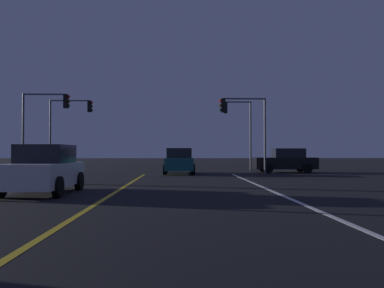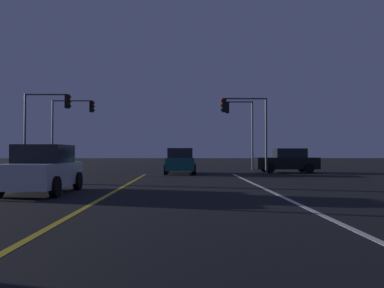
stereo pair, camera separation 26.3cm
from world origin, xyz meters
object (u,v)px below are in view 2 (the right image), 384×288
object	(u,v)px
car_oncoming	(42,170)
car_crossing_side	(287,161)
traffic_light_far_left	(73,118)
car_ahead_far	(180,161)
traffic_light_far_right	(239,120)
traffic_light_near_left	(47,114)
traffic_light_near_right	(243,117)

from	to	relation	value
car_oncoming	car_crossing_side	world-z (taller)	same
car_oncoming	traffic_light_far_left	distance (m)	18.60
car_ahead_far	traffic_light_far_right	bearing A→B (deg)	-41.66
car_crossing_side	traffic_light_near_left	distance (m)	16.58
traffic_light_far_left	traffic_light_near_left	bearing A→B (deg)	-91.31
car_oncoming	traffic_light_near_left	bearing A→B (deg)	-161.97
car_crossing_side	traffic_light_near_right	size ratio (longest dim) A/B	0.85
traffic_light_near_right	traffic_light_far_right	distance (m)	5.53
car_crossing_side	traffic_light_near_right	world-z (taller)	traffic_light_near_right
car_oncoming	car_ahead_far	world-z (taller)	same
car_oncoming	traffic_light_near_left	distance (m)	13.38
car_oncoming	car_crossing_side	xyz separation A→B (m)	(12.17, 14.12, 0.00)
car_crossing_side	traffic_light_near_left	bearing A→B (deg)	6.15
car_crossing_side	car_ahead_far	size ratio (longest dim) A/B	1.00
car_ahead_far	car_oncoming	bearing A→B (deg)	159.76
car_crossing_side	traffic_light_far_right	size ratio (longest dim) A/B	0.78
traffic_light_far_right	traffic_light_near_right	bearing A→B (deg)	85.31
car_ahead_far	traffic_light_far_left	bearing A→B (deg)	58.73
car_ahead_far	traffic_light_far_left	world-z (taller)	traffic_light_far_left
car_oncoming	traffic_light_near_right	bearing A→B (deg)	144.42
car_oncoming	traffic_light_far_left	world-z (taller)	traffic_light_far_left
car_oncoming	traffic_light_far_right	bearing A→B (deg)	152.50
car_ahead_far	traffic_light_near_left	distance (m)	9.24
car_oncoming	traffic_light_far_right	xyz separation A→B (m)	(9.31, 17.88, 3.21)
traffic_light_near_left	traffic_light_far_right	xyz separation A→B (m)	(13.34, 5.50, 0.11)
traffic_light_far_right	car_oncoming	bearing A→B (deg)	62.50
traffic_light_near_right	traffic_light_near_left	world-z (taller)	traffic_light_near_left
car_ahead_far	traffic_light_far_right	distance (m)	7.68
car_ahead_far	traffic_light_near_right	xyz separation A→B (m)	(4.18, -0.29, 2.94)
traffic_light_far_right	car_ahead_far	bearing A→B (deg)	48.34
car_crossing_side	traffic_light_near_right	bearing A→B (deg)	27.79
car_crossing_side	traffic_light_far_right	world-z (taller)	traffic_light_far_right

